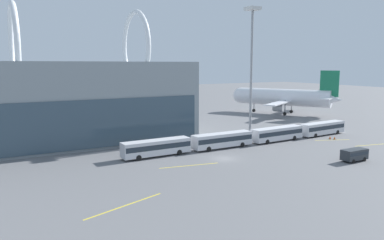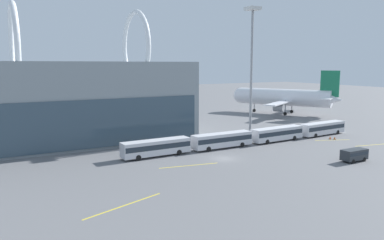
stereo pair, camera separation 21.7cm
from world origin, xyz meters
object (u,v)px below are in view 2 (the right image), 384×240
shuttle_bus_3 (323,128)px  service_van_foreground (354,154)px  shuttle_bus_2 (277,133)px  floodlight_mast (252,47)px  shuttle_bus_1 (222,139)px  traffic_cone_0 (330,138)px  traffic_cone_1 (335,138)px  shuttle_bus_0 (156,147)px  airliner_at_gate_far (105,105)px  airliner_parked_remote (286,97)px

shuttle_bus_3 → service_van_foreground: (-14.08, -19.56, -0.55)m
shuttle_bus_2 → floodlight_mast: 21.92m
shuttle_bus_3 → floodlight_mast: (-12.82, 10.92, 18.86)m
floodlight_mast → shuttle_bus_3: bearing=-40.4°
shuttle_bus_1 → traffic_cone_0: 26.51m
traffic_cone_1 → floodlight_mast: bearing=125.9°
service_van_foreground → floodlight_mast: 36.16m
shuttle_bus_2 → floodlight_mast: (1.32, 11.10, 18.86)m
shuttle_bus_0 → traffic_cone_1: bearing=-8.2°
service_van_foreground → shuttle_bus_3: bearing=54.7°
floodlight_mast → shuttle_bus_2: bearing=-96.8°
shuttle_bus_1 → shuttle_bus_3: (28.28, 0.06, 0.00)m
service_van_foreground → shuttle_bus_2: bearing=90.6°
floodlight_mast → traffic_cone_0: floodlight_mast is taller
shuttle_bus_1 → shuttle_bus_2: same height
shuttle_bus_2 → shuttle_bus_3: same height
traffic_cone_0 → shuttle_bus_1: bearing=171.1°
airliner_at_gate_far → traffic_cone_0: (38.46, -43.00, -5.17)m
airliner_parked_remote → service_van_foreground: size_ratio=6.97×
airliner_parked_remote → traffic_cone_1: airliner_parked_remote is taller
shuttle_bus_2 → service_van_foreground: shuttle_bus_2 is taller
traffic_cone_0 → shuttle_bus_2: bearing=161.6°
airliner_parked_remote → traffic_cone_0: bearing=120.8°
floodlight_mast → traffic_cone_1: size_ratio=49.18×
floodlight_mast → shuttle_bus_0: bearing=-160.0°
floodlight_mast → traffic_cone_0: size_ratio=44.04×
shuttle_bus_3 → airliner_parked_remote: bearing=56.1°
shuttle_bus_0 → shuttle_bus_1: same height
service_van_foreground → floodlight_mast: floodlight_mast is taller
traffic_cone_1 → airliner_parked_remote: bearing=61.5°
shuttle_bus_0 → airliner_at_gate_far: bearing=85.9°
airliner_parked_remote → traffic_cone_1: (-20.48, -37.77, -5.29)m
shuttle_bus_0 → shuttle_bus_1: size_ratio=1.00×
floodlight_mast → shuttle_bus_1: bearing=-144.6°
shuttle_bus_0 → service_van_foreground: shuttle_bus_0 is taller
service_van_foreground → airliner_at_gate_far: bearing=114.9°
traffic_cone_0 → traffic_cone_1: (0.70, -0.65, -0.04)m
airliner_parked_remote → shuttle_bus_3: bearing=120.5°
shuttle_bus_0 → shuttle_bus_3: bearing=-1.5°
airliner_at_gate_far → floodlight_mast: 42.19m
shuttle_bus_0 → traffic_cone_1: size_ratio=21.43×
airliner_at_gate_far → floodlight_mast: floodlight_mast is taller
shuttle_bus_1 → shuttle_bus_2: bearing=-1.1°
shuttle_bus_1 → service_van_foreground: (14.20, -19.50, -0.55)m
airliner_parked_remote → shuttle_bus_3: size_ratio=2.59×
traffic_cone_0 → shuttle_bus_3: bearing=62.9°
shuttle_bus_3 → shuttle_bus_2: bearing=176.8°
airliner_parked_remote → airliner_at_gate_far: bearing=54.9°
shuttle_bus_2 → shuttle_bus_3: size_ratio=1.00×
airliner_at_gate_far → traffic_cone_1: size_ratio=67.07×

